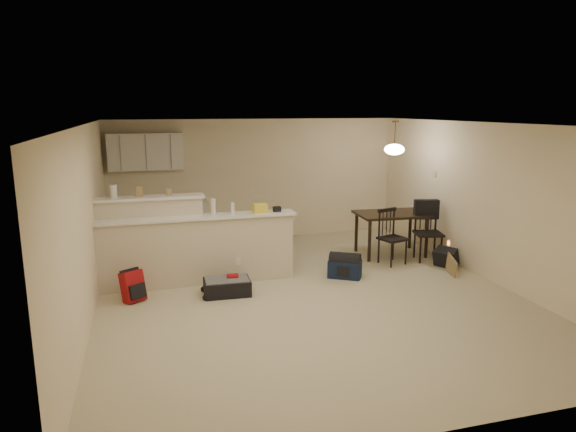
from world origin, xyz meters
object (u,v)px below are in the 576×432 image
object	(u,v)px
dining_chair_far	(428,232)
red_backpack	(133,286)
suitcase	(227,287)
dining_table	(391,218)
navy_duffel	(345,269)
dining_chair_near	(393,237)
pendant_lamp	(394,149)
black_daypack	(446,258)

from	to	relation	value
dining_chair_far	red_backpack	bearing A→B (deg)	-160.28
suitcase	dining_chair_far	bearing A→B (deg)	13.44
dining_table	navy_duffel	world-z (taller)	dining_table
dining_table	dining_chair_near	bearing A→B (deg)	-110.37
suitcase	red_backpack	world-z (taller)	red_backpack
pendant_lamp	dining_chair_far	distance (m)	1.62
pendant_lamp	dining_chair_near	size ratio (longest dim) A/B	0.63
dining_table	black_daypack	size ratio (longest dim) A/B	3.69
pendant_lamp	red_backpack	bearing A→B (deg)	-165.80
navy_duffel	black_daypack	xyz separation A→B (m)	(1.91, 0.06, 0.02)
suitcase	navy_duffel	world-z (taller)	navy_duffel
dining_chair_near	dining_chair_far	size ratio (longest dim) A/B	0.92
suitcase	black_daypack	distance (m)	3.90
dining_table	red_backpack	distance (m)	4.82
pendant_lamp	black_daypack	world-z (taller)	pendant_lamp
dining_table	pendant_lamp	world-z (taller)	pendant_lamp
pendant_lamp	dining_chair_near	xyz separation A→B (m)	(-0.23, -0.54, -1.50)
pendant_lamp	red_backpack	distance (m)	5.11
dining_table	red_backpack	bearing A→B (deg)	-162.68
pendant_lamp	dining_chair_far	size ratio (longest dim) A/B	0.58
dining_chair_far	red_backpack	distance (m)	5.17
dining_chair_near	suitcase	bearing A→B (deg)	176.99
pendant_lamp	navy_duffel	world-z (taller)	pendant_lamp
dining_table	suitcase	size ratio (longest dim) A/B	1.97
dining_chair_far	red_backpack	xyz separation A→B (m)	(-5.12, -0.65, -0.31)
suitcase	navy_duffel	size ratio (longest dim) A/B	1.28
dining_chair_near	navy_duffel	size ratio (longest dim) A/B	1.86
dining_table	red_backpack	world-z (taller)	dining_table
navy_duffel	pendant_lamp	bearing A→B (deg)	68.70
navy_duffel	dining_chair_far	bearing A→B (deg)	46.57
red_backpack	black_daypack	distance (m)	5.23
red_backpack	dining_chair_far	bearing A→B (deg)	-25.49
dining_table	navy_duffel	bearing A→B (deg)	-139.32
dining_table	dining_chair_far	bearing A→B (deg)	-44.34
dining_table	black_daypack	xyz separation A→B (m)	(0.58, -0.96, -0.55)
suitcase	dining_table	bearing A→B (deg)	23.29
dining_chair_near	pendant_lamp	bearing A→B (deg)	49.93
suitcase	black_daypack	size ratio (longest dim) A/B	1.87
suitcase	red_backpack	xyz separation A→B (m)	(-1.34, 0.10, 0.11)
dining_chair_near	navy_duffel	bearing A→B (deg)	-172.78
dining_table	black_daypack	bearing A→B (deg)	-55.60
dining_chair_far	black_daypack	distance (m)	0.58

